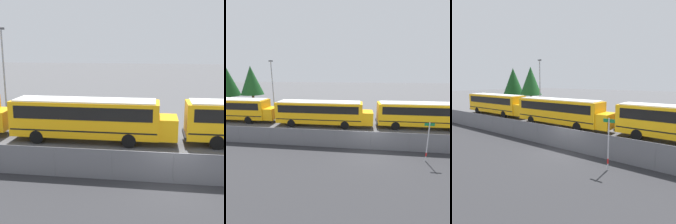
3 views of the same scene
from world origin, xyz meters
The scene contains 10 objects.
ground_plane centered at (0.00, 0.00, 0.00)m, with size 200.00×200.00×0.00m, color #4C4C4F.
road_strip centered at (0.00, -6.00, 0.00)m, with size 95.72×12.00×0.01m.
fence centered at (0.00, 0.00, 0.83)m, with size 61.79×0.07×1.63m.
school_bus_0 centered at (-18.34, 7.00, 1.83)m, with size 11.90×2.47×3.08m.
school_bus_1 centered at (-5.72, 6.34, 1.83)m, with size 11.90×2.47×3.08m.
school_bus_2 centered at (6.66, 6.81, 1.83)m, with size 11.90×2.47×3.08m.
street_sign centered at (4.01, -1.57, 1.61)m, with size 0.70×0.09×3.04m.
light_pole centered at (-15.48, 13.28, 4.60)m, with size 0.60×0.24×8.42m.
tree_0 centered at (-26.70, 17.09, 4.81)m, with size 4.33×4.33×7.64m.
tree_1 centered at (-21.87, 17.38, 5.00)m, with size 4.19×4.19×7.75m.
Camera 2 is at (-1.04, -14.34, 6.58)m, focal length 28.00 mm.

